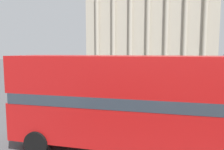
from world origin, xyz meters
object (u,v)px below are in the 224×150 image
traffic_light_near (128,87)px  traffic_light_far (224,66)px  plaza_building_left (150,27)px  double_decker_bus (141,100)px  pedestrian_red (199,77)px

traffic_light_near → traffic_light_far: traffic_light_far is taller
traffic_light_near → traffic_light_far: bearing=60.3°
plaza_building_left → traffic_light_far: (10.69, -27.38, -7.68)m
double_decker_bus → plaza_building_left: size_ratio=0.37×
double_decker_bus → traffic_light_far: (7.91, 19.35, 0.29)m
double_decker_bus → plaza_building_left: plaza_building_left is taller
traffic_light_near → double_decker_bus: bearing=-72.8°
plaza_building_left → traffic_light_near: bearing=-87.8°
traffic_light_far → pedestrian_red: bearing=137.9°
plaza_building_left → double_decker_bus: bearing=-86.6°
traffic_light_far → pedestrian_red: 3.76m
pedestrian_red → traffic_light_near: bearing=121.2°
double_decker_bus → pedestrian_red: size_ratio=6.64×
traffic_light_far → pedestrian_red: traffic_light_far is taller
traffic_light_far → double_decker_bus: bearing=-112.2°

